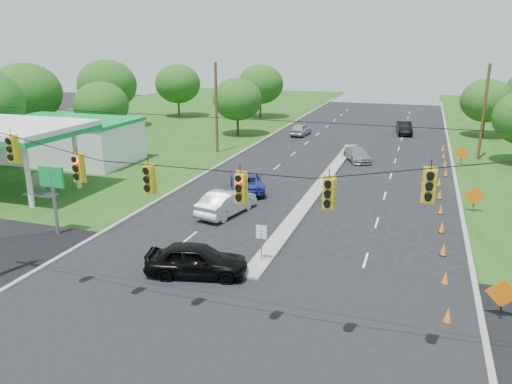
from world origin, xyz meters
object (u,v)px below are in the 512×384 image
(white_sedan, at_px, (227,202))
(blue_pickup, at_px, (247,182))
(black_sedan, at_px, (197,260))
(gas_station, at_px, (60,138))

(white_sedan, bearing_deg, blue_pickup, -72.42)
(black_sedan, height_order, white_sedan, black_sedan)
(gas_station, xyz_separation_m, white_sedan, (19.13, -7.69, -1.77))
(gas_station, distance_m, black_sedan, 26.92)
(white_sedan, height_order, blue_pickup, white_sedan)
(black_sedan, distance_m, white_sedan, 9.11)
(black_sedan, bearing_deg, white_sedan, -0.10)
(gas_station, bearing_deg, white_sedan, -21.89)
(black_sedan, xyz_separation_m, blue_pickup, (-2.53, 14.31, -0.11))
(white_sedan, xyz_separation_m, blue_pickup, (-0.52, 5.43, -0.09))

